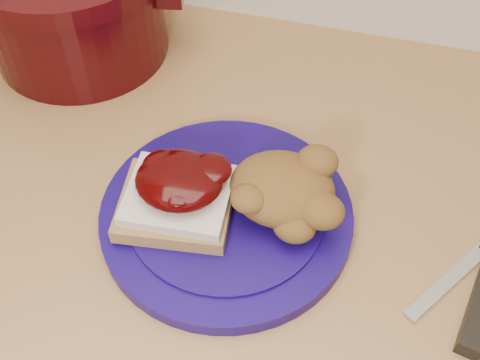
# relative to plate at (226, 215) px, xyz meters

# --- Properties ---
(base_cabinet) EXTENTS (4.00, 0.60, 0.86)m
(base_cabinet) POSITION_rel_plate_xyz_m (0.01, 0.08, -0.48)
(base_cabinet) COLOR beige
(base_cabinet) RESTS_ON floor
(plate) EXTENTS (0.28, 0.28, 0.02)m
(plate) POSITION_rel_plate_xyz_m (0.00, 0.00, 0.00)
(plate) COLOR #12054F
(plate) RESTS_ON wood_countertop
(sandwich) EXTENTS (0.13, 0.12, 0.06)m
(sandwich) POSITION_rel_plate_xyz_m (-0.05, -0.01, 0.04)
(sandwich) COLOR olive
(sandwich) RESTS_ON plate
(stuffing_mound) EXTENTS (0.11, 0.10, 0.06)m
(stuffing_mound) POSITION_rel_plate_xyz_m (0.06, 0.02, 0.04)
(stuffing_mound) COLOR brown
(stuffing_mound) RESTS_ON plate
(butter_knife) EXTENTS (0.12, 0.16, 0.00)m
(butter_knife) POSITION_rel_plate_xyz_m (0.26, 0.01, -0.01)
(butter_knife) COLOR silver
(butter_knife) RESTS_ON wood_countertop
(dutch_oven) EXTENTS (0.30, 0.30, 0.16)m
(dutch_oven) POSITION_rel_plate_xyz_m (-0.28, 0.24, 0.07)
(dutch_oven) COLOR black
(dutch_oven) RESTS_ON wood_countertop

